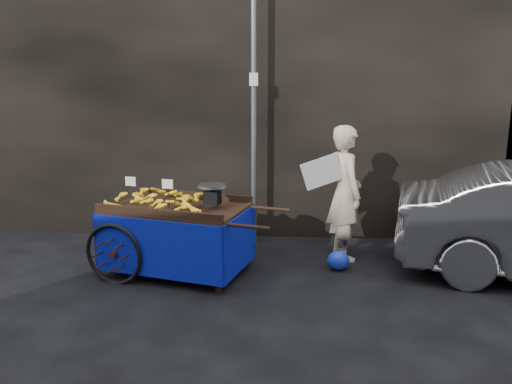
{
  "coord_description": "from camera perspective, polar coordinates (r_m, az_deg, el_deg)",
  "views": [
    {
      "loc": [
        0.74,
        -5.87,
        2.37
      ],
      "look_at": [
        0.38,
        0.5,
        0.95
      ],
      "focal_mm": 35.0,
      "sensor_mm": 36.0,
      "label": 1
    }
  ],
  "objects": [
    {
      "name": "building_wall",
      "position": [
        8.48,
        0.95,
        13.38
      ],
      "size": [
        13.5,
        2.0,
        5.0
      ],
      "color": "black",
      "rests_on": "ground"
    },
    {
      "name": "vendor",
      "position": [
        6.78,
        10.1,
        -0.1
      ],
      "size": [
        0.93,
        0.76,
        1.82
      ],
      "rotation": [
        0.0,
        0.0,
        1.88
      ],
      "color": "#C9B295",
      "rests_on": "ground"
    },
    {
      "name": "street_pole",
      "position": [
        7.19,
        -0.25,
        9.62
      ],
      "size": [
        0.12,
        0.1,
        4.0
      ],
      "color": "slate",
      "rests_on": "ground"
    },
    {
      "name": "banana_cart",
      "position": [
        6.29,
        -9.46,
        -2.42
      ],
      "size": [
        2.48,
        1.59,
        1.24
      ],
      "rotation": [
        0.0,
        0.0,
        -0.27
      ],
      "color": "black",
      "rests_on": "ground"
    },
    {
      "name": "ground",
      "position": [
        6.37,
        -3.69,
        -9.35
      ],
      "size": [
        80.0,
        80.0,
        0.0
      ],
      "primitive_type": "plane",
      "color": "black",
      "rests_on": "ground"
    },
    {
      "name": "plastic_bag",
      "position": [
        6.53,
        9.4,
        -7.74
      ],
      "size": [
        0.29,
        0.23,
        0.26
      ],
      "primitive_type": "ellipsoid",
      "color": "#1932BD",
      "rests_on": "ground"
    }
  ]
}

